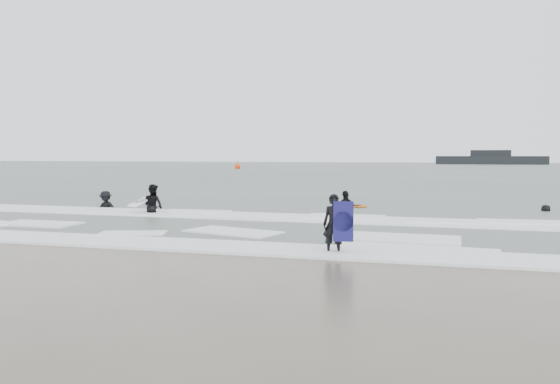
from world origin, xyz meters
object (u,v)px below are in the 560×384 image
(surfer_right_near, at_px, (346,208))
(buoy, at_px, (238,167))
(surfer_breaker, at_px, (106,209))
(surfer_wading, at_px, (153,215))
(surfer_centre, at_px, (334,254))
(surfer_right_far, at_px, (546,212))
(vessel_horizon, at_px, (490,159))

(surfer_right_near, distance_m, buoy, 68.90)
(surfer_breaker, bearing_deg, surfer_wading, -29.54)
(surfer_right_near, bearing_deg, surfer_centre, 55.14)
(surfer_wading, xyz_separation_m, surfer_right_far, (15.50, 5.52, 0.00))
(surfer_breaker, bearing_deg, surfer_right_far, 7.64)
(buoy, xyz_separation_m, vessel_horizon, (45.14, 59.73, 0.92))
(surfer_wading, height_order, surfer_right_far, surfer_wading)
(surfer_right_near, relative_size, surfer_right_far, 1.31)
(surfer_wading, xyz_separation_m, surfer_right_near, (7.03, 5.15, 0.00))
(surfer_breaker, bearing_deg, surfer_right_near, 14.98)
(surfer_wading, relative_size, surfer_breaker, 1.08)
(surfer_right_far, bearing_deg, surfer_centre, 9.93)
(surfer_wading, xyz_separation_m, surfer_breaker, (-3.28, 1.55, 0.00))
(surfer_right_near, xyz_separation_m, surfer_right_far, (8.47, 0.36, 0.00))
(surfer_centre, bearing_deg, buoy, 114.00)
(surfer_right_near, relative_size, vessel_horizon, 0.07)
(surfer_right_far, xyz_separation_m, vessel_horizon, (7.37, 121.74, 1.34))
(surfer_breaker, distance_m, surfer_right_far, 19.20)
(surfer_breaker, xyz_separation_m, surfer_right_near, (10.31, 3.60, 0.00))
(vessel_horizon, bearing_deg, surfer_breaker, -101.76)
(surfer_right_far, xyz_separation_m, buoy, (-37.76, 62.00, 0.42))
(buoy, bearing_deg, surfer_breaker, -73.95)
(buoy, bearing_deg, surfer_right_near, -64.84)
(surfer_wading, distance_m, surfer_right_far, 16.46)
(surfer_right_near, bearing_deg, surfer_right_far, 139.33)
(surfer_centre, distance_m, buoy, 80.39)
(surfer_centre, xyz_separation_m, surfer_right_far, (6.76, 12.17, 0.00))
(buoy, relative_size, vessel_horizon, 0.06)
(buoy, bearing_deg, vessel_horizon, 52.93)
(surfer_breaker, relative_size, vessel_horizon, 0.06)
(surfer_wading, height_order, surfer_breaker, surfer_wading)
(surfer_right_near, bearing_deg, surfer_breaker, -23.86)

